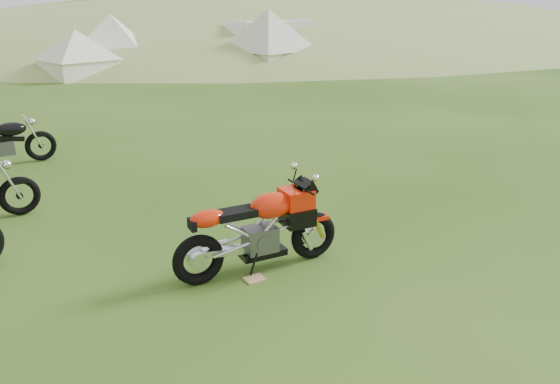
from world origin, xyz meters
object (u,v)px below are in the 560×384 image
caravan (271,42)px  tent_right (269,41)px  tent_mid (112,42)px  plywood_board (255,279)px  tent_left (77,51)px  sport_motorcycle (258,224)px  vintage_moto_d (2,141)px

caravan → tent_right: bearing=-119.7°
tent_mid → caravan: tent_mid is taller
tent_right → caravan: tent_right is taller
plywood_board → caravan: 23.28m
plywood_board → tent_left: (1.99, 19.85, 1.11)m
sport_motorcycle → vintage_moto_d: sport_motorcycle is taller
tent_mid → tent_left: bearing=-109.6°
vintage_moto_d → tent_right: size_ratio=0.62×
tent_mid → caravan: 7.88m
sport_motorcycle → tent_mid: (3.90, 21.79, 0.67)m
tent_mid → caravan: (7.65, -1.90, -0.19)m
tent_left → tent_right: bearing=-28.1°
sport_motorcycle → tent_mid: 22.15m
tent_right → caravan: 2.67m
vintage_moto_d → plywood_board: bearing=-75.6°
sport_motorcycle → tent_left: size_ratio=0.81×
tent_left → caravan: (9.72, 0.24, -0.01)m
sport_motorcycle → caravan: size_ratio=0.44×
vintage_moto_d → tent_mid: size_ratio=0.66×
tent_mid → sport_motorcycle: bearing=-75.6°
tent_mid → tent_right: size_ratio=0.95×
tent_mid → tent_right: bearing=-9.1°
caravan → vintage_moto_d: bearing=-134.0°
tent_left → tent_mid: 2.98m
tent_left → caravan: size_ratio=0.55×
tent_mid → caravan: size_ratio=0.63×
tent_left → tent_mid: tent_mid is taller
caravan → plywood_board: bearing=-118.0°
sport_motorcycle → caravan: (11.54, 19.89, 0.48)m
tent_left → caravan: tent_left is taller
vintage_moto_d → tent_left: tent_left is taller
tent_left → vintage_moto_d: bearing=-122.1°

